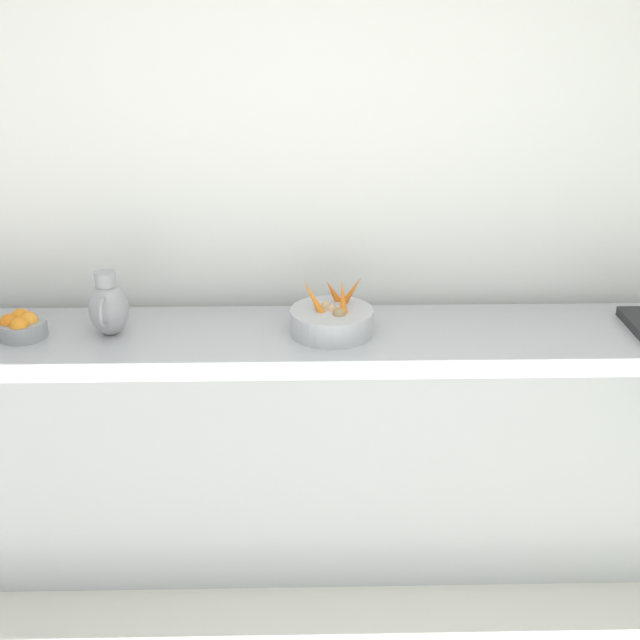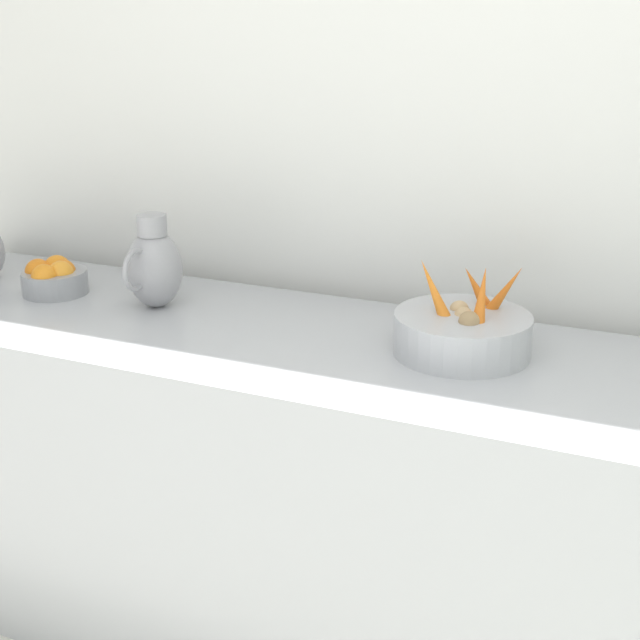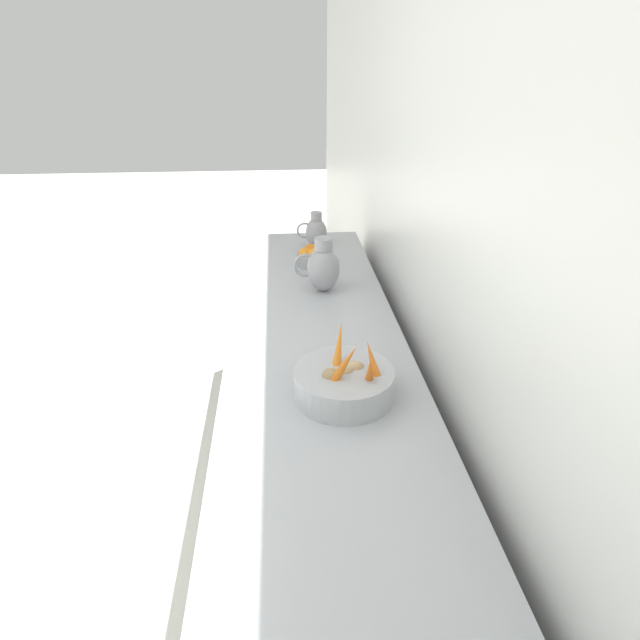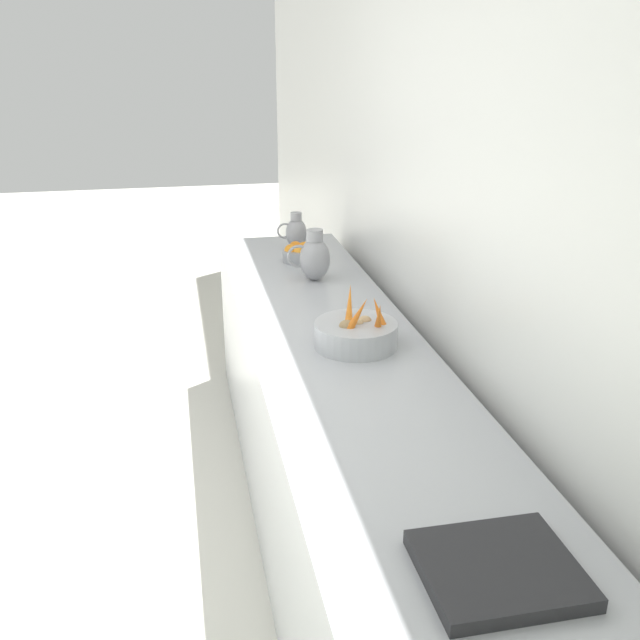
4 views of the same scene
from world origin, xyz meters
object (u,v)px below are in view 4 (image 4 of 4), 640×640
(vegetable_colander, at_px, (356,333))
(orange_bowl, at_px, (300,253))
(metal_pitcher_tall, at_px, (314,257))
(metal_pitcher_short, at_px, (296,232))

(vegetable_colander, bearing_deg, orange_bowl, -89.37)
(vegetable_colander, bearing_deg, metal_pitcher_tall, -90.20)
(metal_pitcher_short, bearing_deg, vegetable_colander, 89.37)
(vegetable_colander, xyz_separation_m, metal_pitcher_short, (-0.02, -1.46, 0.04))
(vegetable_colander, xyz_separation_m, orange_bowl, (0.01, -1.18, -0.01))
(metal_pitcher_tall, xyz_separation_m, metal_pitcher_short, (-0.01, -0.61, -0.02))
(metal_pitcher_tall, bearing_deg, vegetable_colander, 89.80)
(metal_pitcher_tall, bearing_deg, orange_bowl, -87.23)
(vegetable_colander, relative_size, metal_pitcher_tall, 1.26)
(orange_bowl, bearing_deg, vegetable_colander, 90.63)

